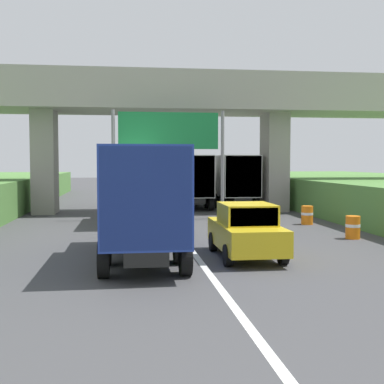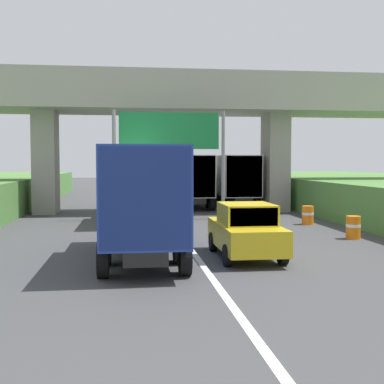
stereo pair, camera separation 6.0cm
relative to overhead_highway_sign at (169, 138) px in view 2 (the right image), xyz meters
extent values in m
cube|color=white|center=(0.00, -1.88, -4.23)|extent=(0.20, 88.59, 0.01)
cube|color=#9E998E|center=(0.00, 4.19, 2.30)|extent=(40.00, 4.80, 1.10)
cube|color=#9E998E|center=(0.00, 1.97, 3.40)|extent=(40.00, 0.36, 1.10)
cube|color=#9E998E|center=(0.00, 6.41, 3.40)|extent=(40.00, 0.36, 1.10)
cube|color=gray|center=(-6.92, 4.19, -1.24)|extent=(1.30, 2.20, 5.99)
cube|color=gray|center=(6.92, 4.19, -1.24)|extent=(1.30, 2.20, 5.99)
cylinder|color=slate|center=(-2.85, 0.00, -1.39)|extent=(0.18, 0.18, 5.69)
cylinder|color=slate|center=(2.85, 0.00, -1.39)|extent=(0.18, 0.18, 5.69)
cube|color=#167238|center=(0.00, 0.00, 0.40)|extent=(5.20, 0.12, 1.90)
cube|color=white|center=(0.00, -0.01, 0.40)|extent=(4.89, 0.01, 1.67)
cube|color=black|center=(-1.73, -10.76, -3.58)|extent=(1.10, 7.30, 0.36)
cube|color=#233D9E|center=(-1.73, -8.16, -2.35)|extent=(2.10, 2.10, 2.10)
cube|color=#2D3842|center=(-1.73, -7.14, -2.05)|extent=(1.89, 0.06, 0.90)
cube|color=#233D9E|center=(-1.73, -11.81, -2.10)|extent=(2.30, 5.20, 2.60)
cube|color=navy|center=(-1.73, -14.39, -2.10)|extent=(2.21, 0.04, 2.50)
cylinder|color=black|center=(-2.70, -8.16, -3.76)|extent=(0.30, 0.96, 0.96)
cylinder|color=black|center=(-0.76, -8.16, -3.76)|extent=(0.30, 0.96, 0.96)
cylinder|color=black|center=(-2.80, -13.24, -3.76)|extent=(0.30, 0.96, 0.96)
cylinder|color=black|center=(-0.66, -13.24, -3.76)|extent=(0.30, 0.96, 0.96)
cylinder|color=black|center=(-2.80, -11.55, -3.76)|extent=(0.30, 0.96, 0.96)
cylinder|color=black|center=(-0.66, -11.55, -3.76)|extent=(0.30, 0.96, 0.96)
cube|color=black|center=(-1.60, -0.55, -3.58)|extent=(1.10, 7.30, 0.36)
cube|color=#B2B5B7|center=(-1.60, 2.05, -2.35)|extent=(2.10, 2.10, 2.10)
cube|color=#2D3842|center=(-1.60, 3.07, -2.05)|extent=(1.89, 0.06, 0.90)
cube|color=silver|center=(-1.60, -1.60, -2.10)|extent=(2.30, 5.20, 2.60)
cube|color=#A8A8A4|center=(-1.60, -4.18, -2.10)|extent=(2.21, 0.04, 2.50)
cylinder|color=black|center=(-2.57, 2.05, -3.76)|extent=(0.30, 0.96, 0.96)
cylinder|color=black|center=(-0.63, 2.05, -3.76)|extent=(0.30, 0.96, 0.96)
cylinder|color=black|center=(-2.67, -3.03, -3.76)|extent=(0.30, 0.96, 0.96)
cylinder|color=black|center=(-0.53, -3.03, -3.76)|extent=(0.30, 0.96, 0.96)
cylinder|color=black|center=(-2.67, -1.34, -3.76)|extent=(0.30, 0.96, 0.96)
cylinder|color=black|center=(-0.53, -1.34, -3.76)|extent=(0.30, 0.96, 0.96)
cube|color=black|center=(4.81, 7.12, -3.58)|extent=(1.10, 7.30, 0.36)
cube|color=#236B38|center=(4.81, 9.72, -2.35)|extent=(2.10, 2.10, 2.10)
cube|color=#2D3842|center=(4.81, 10.74, -2.05)|extent=(1.89, 0.06, 0.90)
cube|color=#B7B7B2|center=(4.81, 6.07, -2.10)|extent=(2.30, 5.20, 2.60)
cube|color=gray|center=(4.81, 3.49, -2.10)|extent=(2.21, 0.04, 2.50)
cylinder|color=black|center=(3.84, 9.72, -3.76)|extent=(0.30, 0.96, 0.96)
cylinder|color=black|center=(5.78, 9.72, -3.76)|extent=(0.30, 0.96, 0.96)
cylinder|color=black|center=(3.74, 4.64, -3.76)|extent=(0.30, 0.96, 0.96)
cylinder|color=black|center=(5.88, 4.64, -3.76)|extent=(0.30, 0.96, 0.96)
cylinder|color=black|center=(3.74, 6.33, -3.76)|extent=(0.30, 0.96, 0.96)
cylinder|color=black|center=(5.88, 6.33, -3.76)|extent=(0.30, 0.96, 0.96)
cube|color=black|center=(1.94, 7.16, -3.58)|extent=(1.10, 7.30, 0.36)
cube|color=black|center=(1.94, 9.76, -2.35)|extent=(2.10, 2.10, 2.10)
cube|color=#2D3842|center=(1.94, 10.78, -2.05)|extent=(1.89, 0.06, 0.90)
cube|color=#B7B7B2|center=(1.94, 6.11, -2.10)|extent=(2.30, 5.20, 2.60)
cube|color=gray|center=(1.94, 3.53, -2.10)|extent=(2.21, 0.04, 2.50)
cylinder|color=black|center=(0.97, 9.76, -3.76)|extent=(0.30, 0.96, 0.96)
cylinder|color=black|center=(2.91, 9.76, -3.76)|extent=(0.30, 0.96, 0.96)
cylinder|color=black|center=(0.87, 4.68, -3.76)|extent=(0.30, 0.96, 0.96)
cylinder|color=black|center=(3.01, 4.68, -3.76)|extent=(0.30, 0.96, 0.96)
cylinder|color=black|center=(0.87, 6.37, -3.76)|extent=(0.30, 0.96, 0.96)
cylinder|color=black|center=(3.01, 6.37, -3.76)|extent=(0.30, 0.96, 0.96)
cube|color=gold|center=(1.52, -10.92, -3.54)|extent=(1.76, 4.10, 0.76)
cube|color=gold|center=(1.52, -11.07, -2.84)|extent=(1.56, 1.90, 0.64)
cube|color=#2D3842|center=(1.52, -11.99, -2.84)|extent=(1.44, 0.06, 0.54)
cylinder|color=black|center=(0.70, -9.65, -3.92)|extent=(0.22, 0.64, 0.64)
cylinder|color=black|center=(2.34, -9.65, -3.92)|extent=(0.22, 0.64, 0.64)
cylinder|color=black|center=(0.70, -12.19, -3.92)|extent=(0.22, 0.64, 0.64)
cylinder|color=black|center=(2.34, -12.19, -3.92)|extent=(0.22, 0.64, 0.64)
cylinder|color=orange|center=(6.61, -7.61, -3.79)|extent=(0.56, 0.56, 0.90)
cylinder|color=white|center=(6.61, -7.61, -3.71)|extent=(0.57, 0.57, 0.12)
cylinder|color=orange|center=(6.45, -2.95, -3.79)|extent=(0.56, 0.56, 0.90)
cylinder|color=white|center=(6.45, -2.95, -3.71)|extent=(0.57, 0.57, 0.12)
camera|label=1|loc=(-2.20, -26.52, -1.23)|focal=47.71mm
camera|label=2|loc=(-2.14, -26.53, -1.23)|focal=47.71mm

